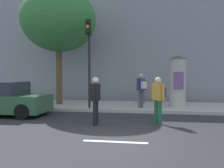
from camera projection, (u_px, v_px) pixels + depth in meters
The scene contains 12 objects.
ground_plane at pixel (115, 142), 6.59m from camera, with size 80.00×80.00×0.00m, color #2B2B2D.
sidewalk_curb at pixel (133, 106), 13.50m from camera, with size 36.00×4.00×0.15m, color #B2ADA3.
lane_markings at pixel (115, 142), 6.59m from camera, with size 25.80×0.16×0.01m.
building_backdrop at pixel (138, 43), 18.27m from camera, with size 36.00×5.00×8.52m, color gray.
traffic_light at pixel (89, 49), 11.97m from camera, with size 0.24×0.45×4.43m.
poster_column at pixel (178, 81), 12.76m from camera, with size 0.92×0.92×2.74m.
street_tree at pixel (59, 20), 13.78m from camera, with size 4.28×4.28×6.67m.
pedestrian_with_backpack at pixel (96, 97), 8.75m from camera, with size 0.28×0.59×1.76m.
pedestrian_in_dark_shirt at pixel (158, 96), 9.02m from camera, with size 0.53×0.53×1.76m.
pedestrian_near_pole at pixel (141, 87), 12.32m from camera, with size 0.50×0.50×1.76m.
pedestrian_tallest at pixel (142, 87), 14.35m from camera, with size 0.54×0.52×1.59m.
parked_car_blue at pixel (1, 99), 10.94m from camera, with size 4.13×2.00×1.53m.
Camera 1 is at (0.93, -6.46, 1.84)m, focal length 38.54 mm.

